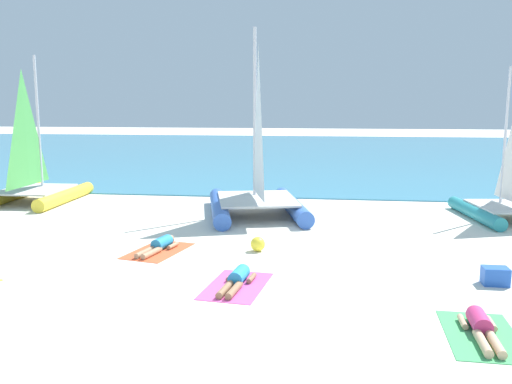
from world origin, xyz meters
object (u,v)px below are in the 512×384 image
sailboat_blue (257,188)px  towel_rightmost (482,336)px  beach_ball (258,244)px  sunbather_center_right (237,279)px  cooler_box (495,276)px  sunbather_rightmost (481,326)px  towel_center_left (158,251)px  sailboat_teal (508,197)px  sailboat_yellow (35,181)px  sunbather_center_left (159,245)px  towel_center_right (236,286)px

sailboat_blue → towel_rightmost: size_ratio=3.16×
towel_rightmost → beach_ball: size_ratio=5.28×
sunbather_center_right → towel_rightmost: size_ratio=0.83×
towel_rightmost → cooler_box: bearing=70.1°
sunbather_rightmost → beach_ball: bearing=135.5°
sailboat_blue → towel_center_left: sailboat_blue is taller
sailboat_teal → beach_ball: sailboat_teal is taller
sailboat_yellow → towel_rightmost: bearing=-39.0°
sunbather_center_right → towel_center_left: bearing=143.3°
beach_ball → sailboat_teal: bearing=32.7°
sailboat_blue → sunbather_center_right: sailboat_blue is taller
sailboat_blue → sailboat_teal: size_ratio=1.27×
sailboat_yellow → towel_rightmost: size_ratio=2.81×
sailboat_blue → sunbather_rightmost: size_ratio=3.84×
sailboat_yellow → sunbather_center_left: 8.75m
towel_center_left → beach_ball: beach_ball is taller
sunbather_center_left → cooler_box: size_ratio=3.12×
sunbather_center_left → sunbather_center_right: 3.29m
towel_center_right → sunbather_rightmost: sunbather_rightmost is taller
sunbather_rightmost → cooler_box: (0.93, 2.52, 0.05)m
sailboat_blue → cooler_box: size_ratio=12.02×
sailboat_blue → towel_rightmost: (4.70, -8.72, -0.89)m
sailboat_teal → towel_rightmost: size_ratio=2.49×
towel_rightmost → cooler_box: 2.75m
sailboat_blue → sailboat_yellow: sailboat_blue is taller
sailboat_blue → sunbather_center_left: size_ratio=3.86×
sunbather_center_left → beach_ball: (2.43, 0.25, 0.05)m
towel_center_left → sunbather_rightmost: bearing=-31.7°
towel_center_left → towel_center_right: 3.29m
towel_center_right → towel_rightmost: (4.21, -1.81, 0.00)m
sailboat_teal → towel_center_left: 10.92m
sunbather_center_right → sunbather_rightmost: bearing=-16.4°
cooler_box → towel_center_left: bearing=168.4°
sunbather_center_right → towel_center_right: bearing=-90.0°
sunbather_rightmost → cooler_box: cooler_box is taller
towel_center_left → beach_ball: (2.44, 0.31, 0.17)m
sailboat_yellow → sunbather_center_right: 12.03m
sailboat_yellow → cooler_box: sailboat_yellow is taller
towel_center_left → beach_ball: 2.47m
sailboat_teal → sunbather_center_right: bearing=-143.5°
sailboat_teal → sunbather_center_left: bearing=-161.1°
sailboat_yellow → sunbather_center_left: sailboat_yellow is taller
sunbather_center_right → beach_ball: beach_ball is taller
beach_ball → cooler_box: bearing=-20.2°
towel_center_left → sunbather_center_right: bearing=-43.6°
sailboat_blue → sailboat_teal: sailboat_blue is taller
towel_center_left → cooler_box: (7.49, -1.54, 0.17)m
sailboat_blue → towel_rightmost: bearing=-75.2°
sunbather_center_right → sailboat_yellow: bearing=144.4°
sailboat_blue → towel_center_left: 5.04m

